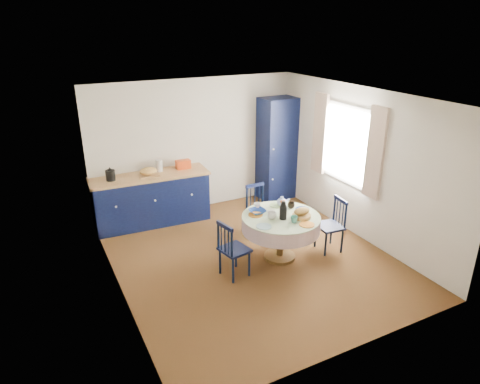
# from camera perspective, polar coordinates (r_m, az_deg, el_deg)

# --- Properties ---
(floor) EXTENTS (4.50, 4.50, 0.00)m
(floor) POSITION_cam_1_polar(r_m,az_deg,el_deg) (6.75, 1.61, -8.84)
(floor) COLOR black
(floor) RESTS_ON ground
(ceiling) EXTENTS (4.50, 4.50, 0.00)m
(ceiling) POSITION_cam_1_polar(r_m,az_deg,el_deg) (5.87, 1.88, 12.60)
(ceiling) COLOR white
(ceiling) RESTS_ON wall_back
(wall_back) EXTENTS (4.00, 0.02, 2.50)m
(wall_back) POSITION_cam_1_polar(r_m,az_deg,el_deg) (8.14, -5.93, 6.14)
(wall_back) COLOR beige
(wall_back) RESTS_ON floor
(wall_left) EXTENTS (0.02, 4.50, 2.50)m
(wall_left) POSITION_cam_1_polar(r_m,az_deg,el_deg) (5.59, -16.58, -2.24)
(wall_left) COLOR beige
(wall_left) RESTS_ON floor
(wall_right) EXTENTS (0.02, 4.50, 2.50)m
(wall_right) POSITION_cam_1_polar(r_m,az_deg,el_deg) (7.32, 15.62, 3.62)
(wall_right) COLOR beige
(wall_right) RESTS_ON floor
(window) EXTENTS (0.10, 1.74, 1.45)m
(window) POSITION_cam_1_polar(r_m,az_deg,el_deg) (7.43, 14.03, 6.25)
(window) COLOR white
(window) RESTS_ON wall_right
(kitchen_counter) EXTENTS (2.10, 0.76, 1.16)m
(kitchen_counter) POSITION_cam_1_polar(r_m,az_deg,el_deg) (7.85, -11.73, -0.82)
(kitchen_counter) COLOR black
(kitchen_counter) RESTS_ON floor
(pantry_cabinet) EXTENTS (0.75, 0.56, 2.06)m
(pantry_cabinet) POSITION_cam_1_polar(r_m,az_deg,el_deg) (8.71, 5.00, 5.73)
(pantry_cabinet) COLOR black
(pantry_cabinet) RESTS_ON floor
(dining_table) EXTENTS (1.19, 1.19, 1.00)m
(dining_table) POSITION_cam_1_polar(r_m,az_deg,el_deg) (6.51, 5.53, -4.16)
(dining_table) COLOR brown
(dining_table) RESTS_ON floor
(chair_left) EXTENTS (0.44, 0.45, 0.86)m
(chair_left) POSITION_cam_1_polar(r_m,az_deg,el_deg) (6.12, -1.02, -7.60)
(chair_left) COLOR black
(chair_left) RESTS_ON floor
(chair_far) EXTENTS (0.42, 0.40, 0.88)m
(chair_far) POSITION_cam_1_polar(r_m,az_deg,el_deg) (7.30, 2.51, -2.39)
(chair_far) COLOR black
(chair_far) RESTS_ON floor
(chair_right) EXTENTS (0.41, 0.43, 0.87)m
(chair_right) POSITION_cam_1_polar(r_m,az_deg,el_deg) (6.95, 12.14, -4.25)
(chair_right) COLOR black
(chair_right) RESTS_ON floor
(mug_a) EXTENTS (0.13, 0.13, 0.11)m
(mug_a) POSITION_cam_1_polar(r_m,az_deg,el_deg) (6.35, 4.27, -3.13)
(mug_a) COLOR silver
(mug_a) RESTS_ON dining_table
(mug_b) EXTENTS (0.10, 0.10, 0.10)m
(mug_b) POSITION_cam_1_polar(r_m,az_deg,el_deg) (6.27, 7.22, -3.64)
(mug_b) COLOR #398071
(mug_b) RESTS_ON dining_table
(mug_c) EXTENTS (0.12, 0.12, 0.09)m
(mug_c) POSITION_cam_1_polar(r_m,az_deg,el_deg) (6.73, 6.83, -1.79)
(mug_c) COLOR black
(mug_c) RESTS_ON dining_table
(mug_d) EXTENTS (0.11, 0.11, 0.10)m
(mug_d) POSITION_cam_1_polar(r_m,az_deg,el_deg) (6.64, 2.32, -1.92)
(mug_d) COLOR silver
(mug_d) RESTS_ON dining_table
(cobalt_bowl) EXTENTS (0.25, 0.25, 0.06)m
(cobalt_bowl) POSITION_cam_1_polar(r_m,az_deg,el_deg) (6.51, 2.33, -2.62)
(cobalt_bowl) COLOR navy
(cobalt_bowl) RESTS_ON dining_table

